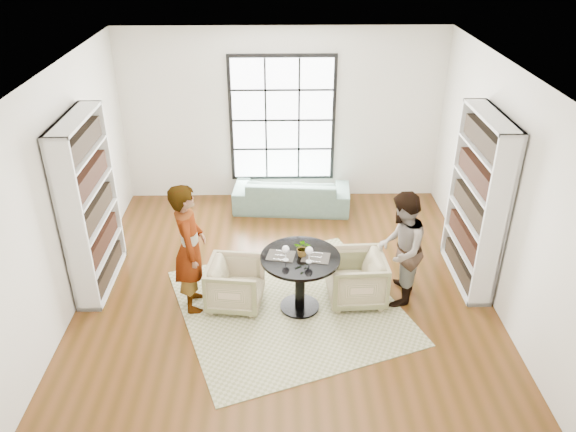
{
  "coord_description": "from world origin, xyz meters",
  "views": [
    {
      "loc": [
        -0.08,
        -6.27,
        4.59
      ],
      "look_at": [
        0.05,
        0.4,
        0.96
      ],
      "focal_mm": 35.0,
      "sensor_mm": 36.0,
      "label": 1
    }
  ],
  "objects_px": {
    "sofa": "(292,193)",
    "wine_glass_right": "(309,251)",
    "armchair_right": "(356,278)",
    "person_left": "(190,248)",
    "flower_centerpiece": "(303,248)",
    "armchair_left": "(236,284)",
    "person_right": "(401,249)",
    "pedestal_table": "(300,271)",
    "wine_glass_left": "(286,250)"
  },
  "relations": [
    {
      "from": "person_left",
      "to": "flower_centerpiece",
      "type": "distance_m",
      "value": 1.42
    },
    {
      "from": "armchair_left",
      "to": "person_right",
      "type": "xyz_separation_m",
      "value": [
        2.13,
        0.07,
        0.46
      ]
    },
    {
      "from": "person_right",
      "to": "wine_glass_left",
      "type": "xyz_separation_m",
      "value": [
        -1.48,
        -0.26,
        0.17
      ]
    },
    {
      "from": "pedestal_table",
      "to": "flower_centerpiece",
      "type": "bearing_deg",
      "value": 33.68
    },
    {
      "from": "armchair_left",
      "to": "wine_glass_left",
      "type": "bearing_deg",
      "value": -98.21
    },
    {
      "from": "person_left",
      "to": "wine_glass_right",
      "type": "distance_m",
      "value": 1.51
    },
    {
      "from": "sofa",
      "to": "armchair_left",
      "type": "relative_size",
      "value": 2.82
    },
    {
      "from": "wine_glass_left",
      "to": "armchair_left",
      "type": "bearing_deg",
      "value": 164.37
    },
    {
      "from": "flower_centerpiece",
      "to": "wine_glass_right",
      "type": "bearing_deg",
      "value": -64.57
    },
    {
      "from": "pedestal_table",
      "to": "armchair_right",
      "type": "xyz_separation_m",
      "value": [
        0.74,
        0.17,
        -0.24
      ]
    },
    {
      "from": "armchair_right",
      "to": "person_left",
      "type": "relative_size",
      "value": 0.43
    },
    {
      "from": "person_left",
      "to": "wine_glass_left",
      "type": "distance_m",
      "value": 1.22
    },
    {
      "from": "armchair_left",
      "to": "flower_centerpiece",
      "type": "height_order",
      "value": "flower_centerpiece"
    },
    {
      "from": "pedestal_table",
      "to": "person_right",
      "type": "height_order",
      "value": "person_right"
    },
    {
      "from": "armchair_left",
      "to": "sofa",
      "type": "bearing_deg",
      "value": -9.0
    },
    {
      "from": "pedestal_table",
      "to": "armchair_right",
      "type": "distance_m",
      "value": 0.8
    },
    {
      "from": "person_right",
      "to": "wine_glass_left",
      "type": "distance_m",
      "value": 1.51
    },
    {
      "from": "armchair_left",
      "to": "person_left",
      "type": "height_order",
      "value": "person_left"
    },
    {
      "from": "armchair_right",
      "to": "wine_glass_right",
      "type": "bearing_deg",
      "value": -67.56
    },
    {
      "from": "person_right",
      "to": "wine_glass_right",
      "type": "relative_size",
      "value": 7.26
    },
    {
      "from": "armchair_right",
      "to": "person_left",
      "type": "distance_m",
      "value": 2.2
    },
    {
      "from": "person_right",
      "to": "armchair_left",
      "type": "bearing_deg",
      "value": -69.29
    },
    {
      "from": "sofa",
      "to": "armchair_right",
      "type": "bearing_deg",
      "value": 111.22
    },
    {
      "from": "pedestal_table",
      "to": "person_left",
      "type": "height_order",
      "value": "person_left"
    },
    {
      "from": "sofa",
      "to": "person_right",
      "type": "bearing_deg",
      "value": 121.49
    },
    {
      "from": "pedestal_table",
      "to": "flower_centerpiece",
      "type": "relative_size",
      "value": 4.37
    },
    {
      "from": "armchair_right",
      "to": "person_left",
      "type": "bearing_deg",
      "value": -90.48
    },
    {
      "from": "armchair_left",
      "to": "wine_glass_right",
      "type": "distance_m",
      "value": 1.16
    },
    {
      "from": "pedestal_table",
      "to": "person_right",
      "type": "bearing_deg",
      "value": 7.7
    },
    {
      "from": "wine_glass_right",
      "to": "armchair_left",
      "type": "bearing_deg",
      "value": 166.56
    },
    {
      "from": "flower_centerpiece",
      "to": "sofa",
      "type": "bearing_deg",
      "value": 91.38
    },
    {
      "from": "sofa",
      "to": "armchair_left",
      "type": "bearing_deg",
      "value": 78.4
    },
    {
      "from": "armchair_left",
      "to": "person_left",
      "type": "distance_m",
      "value": 0.78
    },
    {
      "from": "person_left",
      "to": "wine_glass_right",
      "type": "bearing_deg",
      "value": -105.09
    },
    {
      "from": "pedestal_table",
      "to": "armchair_right",
      "type": "height_order",
      "value": "pedestal_table"
    },
    {
      "from": "armchair_left",
      "to": "person_left",
      "type": "bearing_deg",
      "value": 97.42
    },
    {
      "from": "wine_glass_left",
      "to": "wine_glass_right",
      "type": "xyz_separation_m",
      "value": [
        0.29,
        -0.04,
        0.01
      ]
    },
    {
      "from": "pedestal_table",
      "to": "armchair_left",
      "type": "xyz_separation_m",
      "value": [
        -0.84,
        0.1,
        -0.26
      ]
    },
    {
      "from": "flower_centerpiece",
      "to": "person_left",
      "type": "bearing_deg",
      "value": 176.81
    },
    {
      "from": "wine_glass_left",
      "to": "sofa",
      "type": "bearing_deg",
      "value": 87.05
    },
    {
      "from": "person_left",
      "to": "person_right",
      "type": "distance_m",
      "value": 2.68
    },
    {
      "from": "pedestal_table",
      "to": "sofa",
      "type": "distance_m",
      "value": 2.84
    },
    {
      "from": "pedestal_table",
      "to": "armchair_right",
      "type": "bearing_deg",
      "value": 13.23
    },
    {
      "from": "pedestal_table",
      "to": "sofa",
      "type": "xyz_separation_m",
      "value": [
        -0.03,
        2.82,
        -0.29
      ]
    },
    {
      "from": "pedestal_table",
      "to": "person_left",
      "type": "bearing_deg",
      "value": 175.84
    },
    {
      "from": "pedestal_table",
      "to": "armchair_right",
      "type": "relative_size",
      "value": 1.35
    },
    {
      "from": "sofa",
      "to": "wine_glass_right",
      "type": "relative_size",
      "value": 9.2
    },
    {
      "from": "armchair_right",
      "to": "person_left",
      "type": "height_order",
      "value": "person_left"
    },
    {
      "from": "sofa",
      "to": "armchair_right",
      "type": "height_order",
      "value": "armchair_right"
    },
    {
      "from": "pedestal_table",
      "to": "wine_glass_left",
      "type": "bearing_deg",
      "value": -156.12
    }
  ]
}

